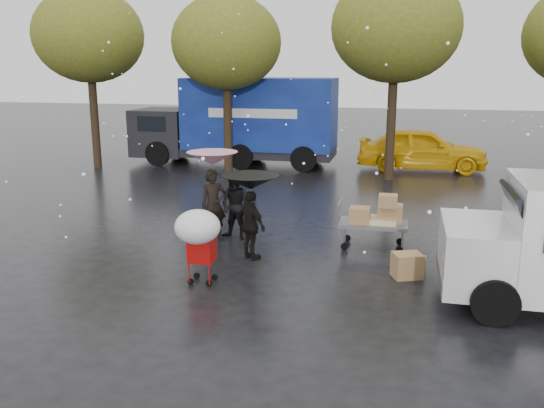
% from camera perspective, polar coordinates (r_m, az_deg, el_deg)
% --- Properties ---
extents(ground, '(90.00, 90.00, 0.00)m').
position_cam_1_polar(ground, '(11.82, -2.47, -6.25)').
color(ground, black).
rests_on(ground, ground).
extents(person_pink, '(0.73, 0.68, 1.68)m').
position_cam_1_polar(person_pink, '(13.44, -5.82, -0.10)').
color(person_pink, black).
rests_on(person_pink, ground).
extents(person_middle, '(0.90, 0.77, 1.59)m').
position_cam_1_polar(person_middle, '(13.48, -3.63, -0.21)').
color(person_middle, black).
rests_on(person_middle, ground).
extents(person_black, '(0.91, 0.82, 1.48)m').
position_cam_1_polar(person_black, '(12.06, -2.09, -2.14)').
color(person_black, black).
rests_on(person_black, ground).
extents(umbrella_pink, '(1.18, 1.18, 2.09)m').
position_cam_1_polar(umbrella_pink, '(13.22, -5.93, 4.51)').
color(umbrella_pink, '#4C4C4C').
rests_on(umbrella_pink, ground).
extents(umbrella_black, '(1.18, 1.18, 1.81)m').
position_cam_1_polar(umbrella_black, '(11.84, -2.13, 2.16)').
color(umbrella_black, '#4C4C4C').
rests_on(umbrella_black, ground).
extents(vendor_cart, '(1.52, 0.80, 1.27)m').
position_cam_1_polar(vendor_cart, '(13.01, 10.40, -1.24)').
color(vendor_cart, slate).
rests_on(vendor_cart, ground).
extents(shopping_cart, '(0.84, 0.84, 1.46)m').
position_cam_1_polar(shopping_cart, '(10.61, -7.32, -2.65)').
color(shopping_cart, '#AD0C09').
rests_on(shopping_cart, ground).
extents(blue_truck, '(8.30, 2.60, 3.50)m').
position_cam_1_polar(blue_truck, '(23.71, -3.15, 8.17)').
color(blue_truck, navy).
rests_on(blue_truck, ground).
extents(box_ground_near, '(0.65, 0.59, 0.48)m').
position_cam_1_polar(box_ground_near, '(11.49, 13.23, -5.94)').
color(box_ground_near, olive).
rests_on(box_ground_near, ground).
extents(box_ground_far, '(0.46, 0.38, 0.34)m').
position_cam_1_polar(box_ground_far, '(11.76, 13.89, -5.89)').
color(box_ground_far, olive).
rests_on(box_ground_far, ground).
extents(yellow_taxi, '(4.94, 2.03, 1.67)m').
position_cam_1_polar(yellow_taxi, '(23.16, 14.65, 5.32)').
color(yellow_taxi, '#E6A90C').
rests_on(yellow_taxi, ground).
extents(tree_row, '(21.60, 4.40, 7.12)m').
position_cam_1_polar(tree_row, '(21.01, 3.69, 16.37)').
color(tree_row, black).
rests_on(tree_row, ground).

